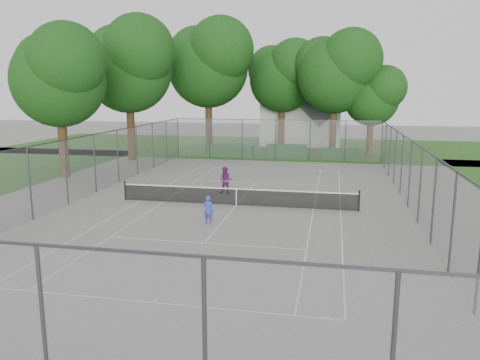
% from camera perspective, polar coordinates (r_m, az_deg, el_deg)
% --- Properties ---
extents(ground, '(120.00, 120.00, 0.00)m').
position_cam_1_polar(ground, '(25.16, -0.45, -3.11)').
color(ground, slate).
rests_on(ground, ground).
extents(grass_far, '(60.00, 20.00, 0.00)m').
position_cam_1_polar(grass_far, '(50.50, 5.58, 3.99)').
color(grass_far, '#224D16').
rests_on(grass_far, ground).
extents(court_markings, '(11.03, 23.83, 0.01)m').
position_cam_1_polar(court_markings, '(25.15, -0.45, -3.10)').
color(court_markings, silver).
rests_on(court_markings, ground).
extents(tennis_net, '(12.87, 0.10, 1.10)m').
position_cam_1_polar(tennis_net, '(25.04, -0.45, -1.98)').
color(tennis_net, black).
rests_on(tennis_net, ground).
extents(perimeter_fence, '(18.08, 34.08, 3.52)m').
position_cam_1_polar(perimeter_fence, '(24.78, -0.45, 0.95)').
color(perimeter_fence, '#38383D').
rests_on(perimeter_fence, ground).
extents(tree_far_left, '(8.95, 8.17, 12.87)m').
position_cam_1_polar(tree_far_left, '(46.61, -3.81, 14.33)').
color(tree_far_left, '#3B2415').
rests_on(tree_far_left, ground).
extents(tree_far_midleft, '(7.76, 7.08, 11.15)m').
position_cam_1_polar(tree_far_midleft, '(49.30, 5.29, 12.75)').
color(tree_far_midleft, '#3B2415').
rests_on(tree_far_midleft, ground).
extents(tree_far_midright, '(8.03, 7.34, 11.55)m').
position_cam_1_polar(tree_far_midright, '(45.23, 11.65, 13.09)').
color(tree_far_midright, '#3B2415').
rests_on(tree_far_midright, ground).
extents(tree_far_right, '(5.76, 5.26, 8.28)m').
position_cam_1_polar(tree_far_right, '(45.43, 15.90, 10.04)').
color(tree_far_right, '#3B2415').
rests_on(tree_far_right, ground).
extents(tree_side_back, '(8.50, 7.76, 12.22)m').
position_cam_1_polar(tree_side_back, '(41.90, -13.41, 13.83)').
color(tree_side_back, '#3B2415').
rests_on(tree_side_back, ground).
extents(tree_side_front, '(7.32, 6.68, 10.52)m').
position_cam_1_polar(tree_side_front, '(34.98, -21.24, 12.08)').
color(tree_side_front, '#3B2415').
rests_on(tree_side_front, ground).
extents(hedge_left, '(4.14, 1.24, 1.03)m').
position_cam_1_polar(hedge_left, '(43.13, -1.15, 3.53)').
color(hedge_left, '#174818').
rests_on(hedge_left, ground).
extents(hedge_mid, '(3.64, 1.04, 1.14)m').
position_cam_1_polar(hedge_mid, '(43.09, 5.71, 3.55)').
color(hedge_mid, '#174818').
rests_on(hedge_mid, ground).
extents(hedge_right, '(3.05, 1.12, 0.92)m').
position_cam_1_polar(hedge_right, '(42.87, 12.11, 3.16)').
color(hedge_right, '#174818').
rests_on(hedge_right, ground).
extents(house, '(8.52, 6.61, 10.61)m').
position_cam_1_polar(house, '(53.32, 7.54, 8.93)').
color(house, silver).
rests_on(house, ground).
extents(girl_player, '(0.52, 0.38, 1.33)m').
position_cam_1_polar(girl_player, '(21.73, -3.89, -3.61)').
color(girl_player, '#324ABF').
rests_on(girl_player, ground).
extents(woman_player, '(0.85, 0.69, 1.64)m').
position_cam_1_polar(woman_player, '(27.78, -1.76, -0.03)').
color(woman_player, '#71256E').
rests_on(woman_player, ground).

